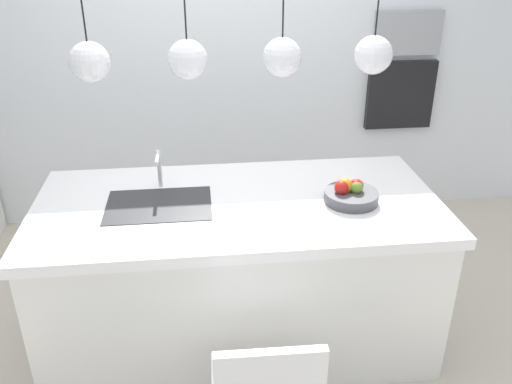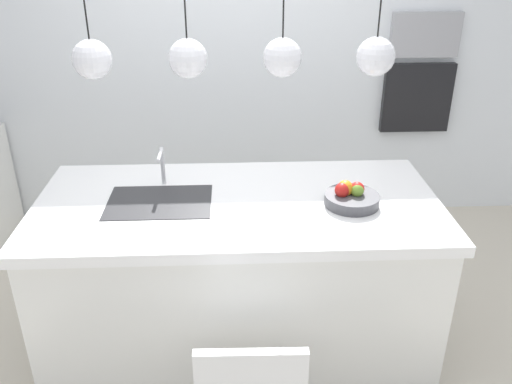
% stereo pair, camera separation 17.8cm
% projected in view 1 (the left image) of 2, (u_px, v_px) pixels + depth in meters
% --- Properties ---
extents(floor, '(6.60, 6.60, 0.00)m').
position_uv_depth(floor, '(240.00, 334.00, 3.32)').
color(floor, beige).
rests_on(floor, ground).
extents(back_wall, '(6.00, 0.10, 2.60)m').
position_uv_depth(back_wall, '(220.00, 64.00, 4.22)').
color(back_wall, white).
rests_on(back_wall, ground).
extents(kitchen_island, '(2.20, 1.06, 0.92)m').
position_uv_depth(kitchen_island, '(239.00, 271.00, 3.11)').
color(kitchen_island, white).
rests_on(kitchen_island, ground).
extents(sink_basin, '(0.56, 0.40, 0.02)m').
position_uv_depth(sink_basin, '(159.00, 206.00, 2.87)').
color(sink_basin, '#2D2D30').
rests_on(sink_basin, kitchen_island).
extents(faucet, '(0.02, 0.17, 0.22)m').
position_uv_depth(faucet, '(159.00, 165.00, 2.99)').
color(faucet, silver).
rests_on(faucet, kitchen_island).
extents(fruit_bowl, '(0.29, 0.29, 0.13)m').
position_uv_depth(fruit_bowl, '(351.00, 194.00, 2.89)').
color(fruit_bowl, '#4C4C51').
rests_on(fruit_bowl, kitchen_island).
extents(microwave, '(0.54, 0.08, 0.34)m').
position_uv_depth(microwave, '(407.00, 33.00, 4.20)').
color(microwave, '#9E9EA3').
rests_on(microwave, back_wall).
extents(oven, '(0.56, 0.08, 0.56)m').
position_uv_depth(oven, '(400.00, 95.00, 4.42)').
color(oven, black).
rests_on(oven, back_wall).
extents(pendant_light_left, '(0.19, 0.19, 0.79)m').
position_uv_depth(pendant_light_left, '(90.00, 61.00, 2.50)').
color(pendant_light_left, silver).
extents(pendant_light_center_left, '(0.19, 0.19, 0.79)m').
position_uv_depth(pendant_light_center_left, '(188.00, 59.00, 2.54)').
color(pendant_light_center_left, silver).
extents(pendant_light_center_right, '(0.19, 0.19, 0.79)m').
position_uv_depth(pendant_light_center_right, '(282.00, 57.00, 2.59)').
color(pendant_light_center_right, silver).
extents(pendant_light_right, '(0.19, 0.19, 0.79)m').
position_uv_depth(pendant_light_right, '(373.00, 54.00, 2.64)').
color(pendant_light_right, silver).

